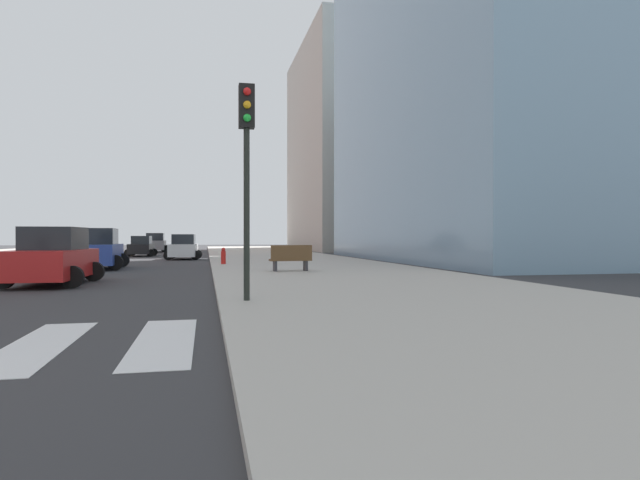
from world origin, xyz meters
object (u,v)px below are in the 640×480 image
object	(u,v)px
traffic_light_near_corner	(247,149)
car_blue_second	(97,250)
car_white_fourth	(184,248)
park_bench	(291,259)
car_red_sixth	(53,258)
fire_hydrant	(223,256)
car_gray_third	(155,243)
car_green_nearest	(53,246)
car_black_fifth	(141,247)

from	to	relation	value
traffic_light_near_corner	car_blue_second	bearing A→B (deg)	-68.80
car_blue_second	car_white_fourth	size ratio (longest dim) A/B	1.13
park_bench	traffic_light_near_corner	bearing A→B (deg)	161.60
park_bench	car_red_sixth	bearing A→B (deg)	105.87
traffic_light_near_corner	fire_hydrant	xyz separation A→B (m)	(0.02, 16.99, -3.06)
car_blue_second	traffic_light_near_corner	xyz separation A→B (m)	(6.32, -16.30, 2.68)
car_gray_third	fire_hydrant	distance (m)	31.02
car_white_fourth	car_red_sixth	size ratio (longest dim) A/B	0.93
car_green_nearest	car_gray_third	world-z (taller)	car_gray_third
car_green_nearest	park_bench	distance (m)	29.77
car_white_fourth	fire_hydrant	world-z (taller)	car_white_fourth
car_black_fifth	fire_hydrant	distance (m)	18.71
car_gray_third	park_bench	distance (m)	38.17
car_red_sixth	park_bench	world-z (taller)	car_red_sixth
car_black_fifth	car_red_sixth	xyz separation A→B (m)	(0.24, -27.47, 0.11)
car_blue_second	fire_hydrant	world-z (taller)	car_blue_second
car_white_fourth	car_black_fifth	world-z (taller)	car_white_fourth
car_gray_third	car_red_sixth	bearing A→B (deg)	89.27
car_black_fifth	car_white_fourth	bearing A→B (deg)	119.05
car_gray_third	car_black_fifth	world-z (taller)	car_gray_third
car_gray_third	fire_hydrant	size ratio (longest dim) A/B	5.20
car_white_fourth	fire_hydrant	xyz separation A→B (m)	(2.51, -10.45, -0.27)
car_gray_third	car_red_sixth	size ratio (longest dim) A/B	1.04
traffic_light_near_corner	park_bench	world-z (taller)	traffic_light_near_corner
car_white_fourth	car_black_fifth	xyz separation A→B (m)	(-3.74, 7.18, -0.05)
car_black_fifth	traffic_light_near_corner	size ratio (longest dim) A/B	0.78
car_gray_third	car_red_sixth	world-z (taller)	car_gray_third
car_blue_second	car_red_sixth	bearing A→B (deg)	89.98
car_white_fourth	traffic_light_near_corner	bearing A→B (deg)	97.62
car_green_nearest	car_blue_second	world-z (taller)	car_blue_second
car_gray_third	fire_hydrant	bearing A→B (deg)	100.56
traffic_light_near_corner	car_red_sixth	bearing A→B (deg)	-50.02
car_green_nearest	car_black_fifth	size ratio (longest dim) A/B	1.08
car_green_nearest	car_gray_third	distance (m)	13.96
car_gray_third	park_bench	bearing A→B (deg)	102.40
car_black_fifth	car_red_sixth	distance (m)	27.47
car_blue_second	traffic_light_near_corner	distance (m)	17.68
car_blue_second	car_black_fifth	distance (m)	18.32
car_green_nearest	park_bench	bearing A→B (deg)	-56.63
car_gray_third	car_white_fourth	size ratio (longest dim) A/B	1.12
car_black_fifth	fire_hydrant	size ratio (longest dim) A/B	4.36
car_red_sixth	traffic_light_near_corner	xyz separation A→B (m)	(5.99, -7.15, 2.73)
fire_hydrant	car_green_nearest	bearing A→B (deg)	126.04
car_white_fourth	fire_hydrant	bearing A→B (deg)	105.93
car_black_fifth	traffic_light_near_corner	bearing A→B (deg)	101.75
car_blue_second	fire_hydrant	size ratio (longest dim) A/B	5.26
park_bench	car_black_fifth	bearing A→B (deg)	16.18
car_black_fifth	fire_hydrant	bearing A→B (deg)	111.06
car_black_fifth	park_bench	size ratio (longest dim) A/B	2.11
car_blue_second	car_white_fourth	bearing A→B (deg)	-111.03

